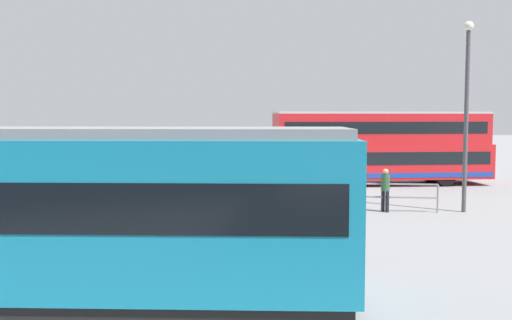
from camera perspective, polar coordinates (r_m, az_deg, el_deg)
name	(u,v)px	position (r m, az deg, el deg)	size (l,w,h in m)	color
ground_plane	(333,189)	(28.66, 7.62, -2.86)	(160.00, 160.00, 0.00)	gray
double_decker_bus	(380,147)	(30.79, 12.14, 1.23)	(11.57, 3.80, 3.81)	red
pedestrian_near_railing	(230,182)	(22.37, -2.55, -2.19)	(0.41, 0.41, 1.79)	#4C3F2D
pedestrian_crossing	(385,187)	(22.11, 12.68, -2.64)	(0.44, 0.44, 1.62)	black
pedestrian_railing	(344,192)	(22.08, 8.73, -3.11)	(6.91, 0.84, 1.08)	gray
info_sign	(191,164)	(22.31, -6.43, -0.39)	(1.03, 0.14, 2.54)	slate
street_lamp	(467,102)	(22.75, 20.12, 5.42)	(0.36, 0.36, 7.06)	#4C4C51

